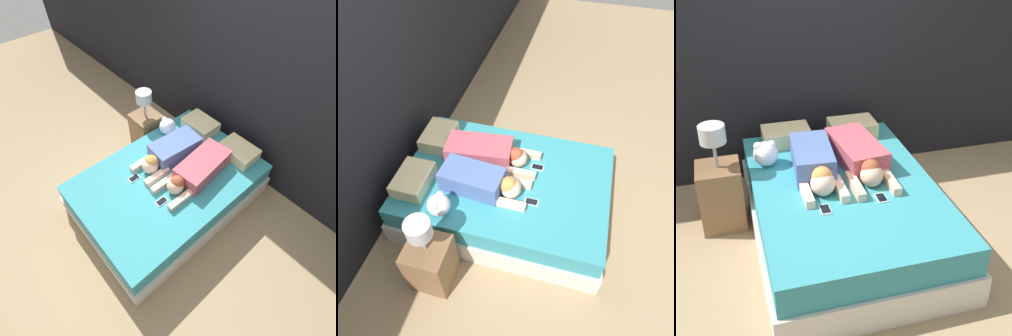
{
  "view_description": "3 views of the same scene",
  "coord_description": "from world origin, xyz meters",
  "views": [
    {
      "loc": [
        1.42,
        -1.25,
        2.96
      ],
      "look_at": [
        0.0,
        0.0,
        0.67
      ],
      "focal_mm": 28.0,
      "sensor_mm": 36.0,
      "label": 1
    },
    {
      "loc": [
        -2.09,
        -0.57,
        3.12
      ],
      "look_at": [
        0.0,
        0.0,
        0.67
      ],
      "focal_mm": 35.0,
      "sensor_mm": 36.0,
      "label": 2
    },
    {
      "loc": [
        -0.88,
        -3.14,
        2.54
      ],
      "look_at": [
        0.0,
        0.0,
        0.67
      ],
      "focal_mm": 50.0,
      "sensor_mm": 36.0,
      "label": 3
    }
  ],
  "objects": [
    {
      "name": "cell_phone_right",
      "position": [
        0.22,
        -0.29,
        0.52
      ],
      "size": [
        0.08,
        0.13,
        0.01
      ],
      "color": "silver",
      "rests_on": "bed"
    },
    {
      "name": "cell_phone_left",
      "position": [
        -0.24,
        -0.32,
        0.52
      ],
      "size": [
        0.08,
        0.13,
        0.01
      ],
      "color": "silver",
      "rests_on": "bed"
    },
    {
      "name": "pillow_head_right",
      "position": [
        0.33,
        0.87,
        0.59
      ],
      "size": [
        0.44,
        0.32,
        0.15
      ],
      "color": "beige",
      "rests_on": "bed"
    },
    {
      "name": "plush_toy",
      "position": [
        -0.57,
        0.49,
        0.63
      ],
      "size": [
        0.22,
        0.22,
        0.23
      ],
      "color": "white",
      "rests_on": "bed"
    },
    {
      "name": "person_left",
      "position": [
        -0.2,
        0.19,
        0.63
      ],
      "size": [
        0.37,
        0.89,
        0.23
      ],
      "color": "#4C66A5",
      "rests_on": "bed"
    },
    {
      "name": "pillow_head_left",
      "position": [
        -0.33,
        0.87,
        0.59
      ],
      "size": [
        0.44,
        0.32,
        0.15
      ],
      "color": "beige",
      "rests_on": "bed"
    },
    {
      "name": "wall_back",
      "position": [
        0.0,
        1.24,
        1.3
      ],
      "size": [
        12.0,
        0.06,
        2.6
      ],
      "color": "black",
      "rests_on": "ground_plane"
    },
    {
      "name": "person_right",
      "position": [
        0.21,
        0.25,
        0.61
      ],
      "size": [
        0.42,
        1.01,
        0.22
      ],
      "color": "#B24C59",
      "rests_on": "bed"
    },
    {
      "name": "bed",
      "position": [
        0.0,
        0.0,
        0.25
      ],
      "size": [
        1.52,
        2.18,
        0.52
      ],
      "color": "beige",
      "rests_on": "ground_plane"
    },
    {
      "name": "ground_plane",
      "position": [
        0.0,
        0.0,
        0.0
      ],
      "size": [
        12.0,
        12.0,
        0.0
      ],
      "primitive_type": "plane",
      "color": "#9E8460"
    },
    {
      "name": "nightstand",
      "position": [
        -0.99,
        0.44,
        0.34
      ],
      "size": [
        0.37,
        0.37,
        0.97
      ],
      "color": "brown",
      "rests_on": "ground_plane"
    }
  ]
}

